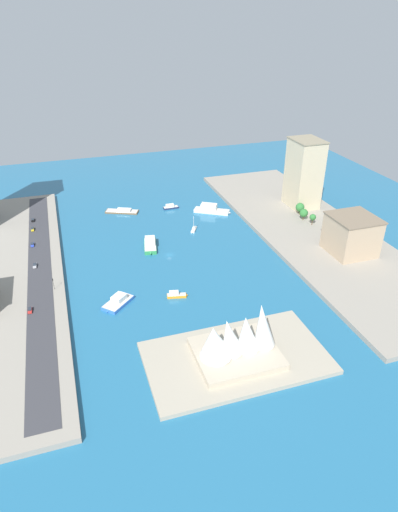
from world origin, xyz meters
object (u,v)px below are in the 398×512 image
object	(u,v)px
patrol_launch_navy	(171,207)
sailboat_small_white	(194,229)
sedan_silver	(35,265)
apartment_midrise_tan	(351,235)
ferry_green_doubledeck	(150,244)
barge_flat_brown	(123,211)
taxi_yellow_cab	(33,229)
water_taxi_orange	(176,295)
hatchback_blue	(32,245)
traffic_light_waterfront	(53,282)
suv_black	(33,220)
opera_landmark	(236,340)
catamaran_blue	(118,301)
ferry_white_commuter	(211,209)
pickup_red	(30,310)
office_block_beige	(304,173)

from	to	relation	value
patrol_launch_navy	sailboat_small_white	bearing A→B (deg)	96.98
sailboat_small_white	sedan_silver	size ratio (longest dim) A/B	2.11
apartment_midrise_tan	ferry_green_doubledeck	bearing A→B (deg)	-23.16
barge_flat_brown	taxi_yellow_cab	world-z (taller)	taxi_yellow_cab
water_taxi_orange	hatchback_blue	world-z (taller)	hatchback_blue
sedan_silver	traffic_light_waterfront	bearing A→B (deg)	109.29
suv_black	opera_landmark	xyz separation A→B (m)	(-81.38, 168.70, 6.99)
suv_black	traffic_light_waterfront	distance (m)	93.52
catamaran_blue	taxi_yellow_cab	xyz separation A→B (m)	(41.00, -97.35, 2.11)
sailboat_small_white	apartment_midrise_tan	distance (m)	100.73
sailboat_small_white	traffic_light_waterfront	xyz separation A→B (m)	(91.91, 49.61, 6.11)
apartment_midrise_tan	opera_landmark	bearing A→B (deg)	32.49
sailboat_small_white	opera_landmark	world-z (taller)	opera_landmark
water_taxi_orange	patrol_launch_navy	bearing A→B (deg)	-103.48
water_taxi_orange	traffic_light_waterfront	xyz separation A→B (m)	(59.50, -22.64, 5.73)
ferry_green_doubledeck	suv_black	distance (m)	90.39
ferry_white_commuter	patrol_launch_navy	bearing A→B (deg)	-31.88
taxi_yellow_cab	pickup_red	xyz separation A→B (m)	(0.98, 94.32, -0.05)
ferry_white_commuter	barge_flat_brown	distance (m)	64.85
catamaran_blue	hatchback_blue	size ratio (longest dim) A/B	3.87
pickup_red	patrol_launch_navy	bearing A→B (deg)	-132.48
water_taxi_orange	patrol_launch_navy	xyz separation A→B (m)	(-27.31, -113.96, -0.01)
hatchback_blue	traffic_light_waterfront	world-z (taller)	traffic_light_waterfront
ferry_white_commuter	taxi_yellow_cab	xyz separation A→B (m)	(123.88, -2.76, 1.25)
patrol_launch_navy	catamaran_blue	world-z (taller)	catamaran_blue
sedan_silver	hatchback_blue	bearing A→B (deg)	-86.92
catamaran_blue	taxi_yellow_cab	distance (m)	105.66
hatchback_blue	traffic_light_waterfront	bearing A→B (deg)	101.45
sedan_silver	traffic_light_waterfront	distance (m)	29.21
ferry_white_commuter	opera_landmark	bearing A→B (deg)	74.33
apartment_midrise_tan	taxi_yellow_cab	world-z (taller)	apartment_midrise_tan
catamaran_blue	ferry_green_doubledeck	bearing A→B (deg)	-117.71
taxi_yellow_cab	sedan_silver	world-z (taller)	taxi_yellow_cab
apartment_midrise_tan	sedan_silver	xyz separation A→B (m)	(179.66, -39.90, -10.57)
hatchback_blue	opera_landmark	bearing A→B (deg)	122.05
ferry_green_doubledeck	traffic_light_waterfront	bearing A→B (deg)	30.85
catamaran_blue	traffic_light_waterfront	xyz separation A→B (m)	(30.07, -19.54, 5.50)
office_block_beige	hatchback_blue	distance (m)	191.42
ferry_white_commuter	apartment_midrise_tan	world-z (taller)	apartment_midrise_tan
water_taxi_orange	suv_black	world-z (taller)	suv_black
ferry_green_doubledeck	taxi_yellow_cab	distance (m)	81.76
apartment_midrise_tan	suv_black	bearing A→B (deg)	-30.22
hatchback_blue	opera_landmark	xyz separation A→B (m)	(-81.66, 130.41, 6.95)
catamaran_blue	barge_flat_brown	bearing A→B (deg)	-100.50
opera_landmark	patrol_launch_navy	bearing A→B (deg)	-95.53
opera_landmark	office_block_beige	bearing A→B (deg)	-128.28
catamaran_blue	office_block_beige	world-z (taller)	office_block_beige
opera_landmark	barge_flat_brown	bearing A→B (deg)	-83.57
suv_black	pickup_red	distance (m)	109.34
water_taxi_orange	sedan_silver	size ratio (longest dim) A/B	2.23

